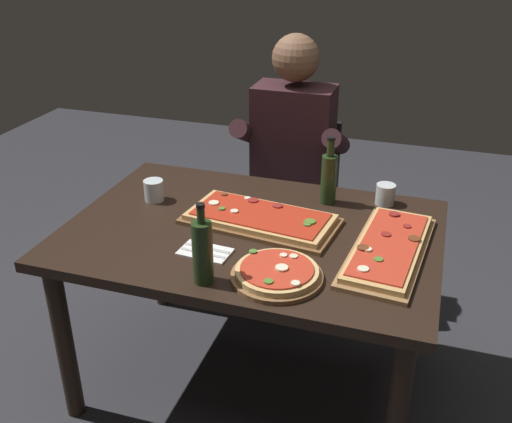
{
  "coord_description": "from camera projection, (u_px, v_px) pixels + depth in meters",
  "views": [
    {
      "loc": [
        0.62,
        -1.86,
        1.8
      ],
      "look_at": [
        0.0,
        0.05,
        0.79
      ],
      "focal_mm": 41.32,
      "sensor_mm": 36.0,
      "label": 1
    }
  ],
  "objects": [
    {
      "name": "pizza_rectangular_front",
      "position": [
        260.0,
        219.0,
        2.26
      ],
      "size": [
        0.62,
        0.35,
        0.05
      ],
      "color": "brown",
      "rests_on": "dining_table"
    },
    {
      "name": "pizza_round_far",
      "position": [
        277.0,
        274.0,
        1.91
      ],
      "size": [
        0.3,
        0.3,
        0.05
      ],
      "color": "brown",
      "rests_on": "dining_table"
    },
    {
      "name": "tumbler_near_camera",
      "position": [
        154.0,
        191.0,
        2.44
      ],
      "size": [
        0.08,
        0.08,
        0.09
      ],
      "color": "silver",
      "rests_on": "dining_table"
    },
    {
      "name": "dining_table",
      "position": [
        252.0,
        251.0,
        2.27
      ],
      "size": [
        1.4,
        0.96,
        0.74
      ],
      "color": "black",
      "rests_on": "ground_plane"
    },
    {
      "name": "diner_chair",
      "position": [
        295.0,
        196.0,
        3.08
      ],
      "size": [
        0.44,
        0.44,
        0.87
      ],
      "color": "black",
      "rests_on": "ground_plane"
    },
    {
      "name": "oil_bottle_amber",
      "position": [
        329.0,
        177.0,
        2.38
      ],
      "size": [
        0.06,
        0.06,
        0.28
      ],
      "color": "#233819",
      "rests_on": "dining_table"
    },
    {
      "name": "seated_diner",
      "position": [
        291.0,
        159.0,
        2.86
      ],
      "size": [
        0.53,
        0.41,
        1.33
      ],
      "color": "#23232D",
      "rests_on": "ground_plane"
    },
    {
      "name": "ground_plane",
      "position": [
        252.0,
        378.0,
        2.56
      ],
      "size": [
        6.4,
        6.4,
        0.0
      ],
      "primitive_type": "plane",
      "color": "#2D2D33"
    },
    {
      "name": "pizza_rectangular_left",
      "position": [
        389.0,
        248.0,
        2.06
      ],
      "size": [
        0.3,
        0.62,
        0.05
      ],
      "color": "olive",
      "rests_on": "dining_table"
    },
    {
      "name": "wine_bottle_dark",
      "position": [
        203.0,
        251.0,
        1.86
      ],
      "size": [
        0.07,
        0.07,
        0.28
      ],
      "color": "#233819",
      "rests_on": "dining_table"
    },
    {
      "name": "napkin_cutlery_set",
      "position": [
        205.0,
        252.0,
        2.07
      ],
      "size": [
        0.19,
        0.12,
        0.01
      ],
      "color": "white",
      "rests_on": "dining_table"
    },
    {
      "name": "tumbler_far_side",
      "position": [
        385.0,
        194.0,
        2.41
      ],
      "size": [
        0.08,
        0.08,
        0.09
      ],
      "color": "silver",
      "rests_on": "dining_table"
    }
  ]
}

